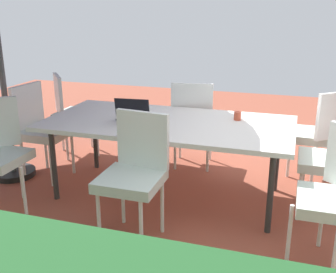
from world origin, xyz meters
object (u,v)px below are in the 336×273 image
Objects in this scene: cup at (238,116)px; chair_west at (335,156)px; chair_southeast at (73,110)px; chair_southwest at (322,132)px; dining_table at (168,126)px; chair_east at (41,126)px; chair_south at (193,119)px; chair_north at (134,170)px; laptop at (135,114)px.

chair_west is at bearing 166.71° from cup.
chair_southwest is at bearing -129.35° from chair_southeast.
dining_table is 2.30× the size of chair_east.
chair_south is 1.00× the size of chair_southwest.
cup is (-0.55, 0.53, 0.22)m from chair_south.
chair_east is at bearing 5.86° from cup.
chair_west is at bearing -178.73° from dining_table.
dining_table is 2.30× the size of chair_southeast.
chair_west is 2.85m from chair_east.
chair_southeast is 0.70m from chair_east.
chair_southwest is (-1.41, -1.49, 0.00)m from chair_north.
chair_north and chair_southwest have the same top height.
chair_southeast is 1.00× the size of chair_east.
chair_west is 1.79m from laptop.
laptop is 4.28× the size of cup.
dining_table is at bearing 21.41° from cup.
chair_west is 0.70m from chair_southwest.
dining_table is 2.30× the size of chair_southwest.
dining_table is at bearing 79.38° from chair_south.
laptop reaches higher than dining_table.
chair_southeast is at bearing 8.16° from chair_east.
cup is at bearing -99.24° from chair_west.
cup is (0.86, -0.20, 0.22)m from chair_west.
chair_west and chair_east have the same top height.
chair_southwest is (0.08, -0.69, 0.00)m from chair_west.
chair_east is 1.11m from laptop.
chair_southeast is at bearing -40.20° from laptop.
chair_north is at bearing -57.78° from chair_west.
dining_table is 1.40m from chair_east.
dining_table is 0.78m from chair_south.
chair_southeast is at bearing -99.49° from chair_west.
chair_south is at bearing -43.73° from cup.
chair_west is (-1.46, -0.03, -0.14)m from dining_table.
chair_southeast is 1.00× the size of chair_south.
chair_south is (-0.05, -0.76, -0.14)m from dining_table.
chair_west reaches higher than dining_table.
cup is (-2.03, 0.49, 0.22)m from chair_southeast.
chair_southwest is 0.95m from cup.
laptop is at bearing -15.96° from chair_southwest.
dining_table is at bearing 94.42° from chair_north.
chair_southeast reaches higher than dining_table.
chair_east is (1.44, 0.73, 0.00)m from chair_south.
chair_west is (-2.89, 0.69, 0.00)m from chair_southeast.
chair_southeast is (1.43, -0.73, -0.14)m from dining_table.
chair_south is at bearing -93.37° from dining_table.
dining_table is 2.30× the size of chair_west.
chair_east is 12.23× the size of cup.
chair_south is 1.00× the size of chair_east.
cup is at bearing -8.02° from chair_southwest.
chair_north is at bearing 80.02° from chair_south.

